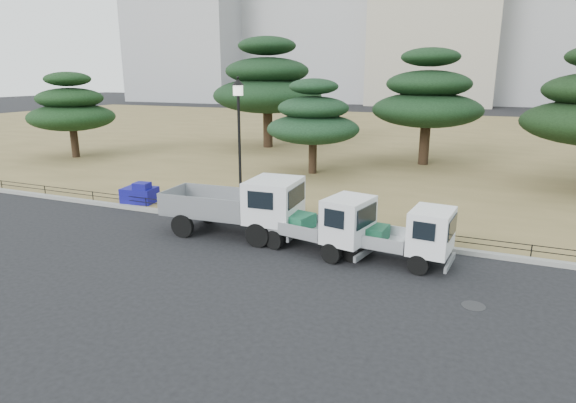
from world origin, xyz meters
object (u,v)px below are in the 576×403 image
at_px(truck_kei_rear, 402,235).
at_px(tarp_pile, 140,194).
at_px(truck_kei_front, 323,223).
at_px(truck_large, 240,203).
at_px(street_lamp, 239,126).

relative_size(truck_kei_rear, tarp_pile, 2.34).
bearing_deg(truck_kei_front, truck_large, -175.70).
xyz_separation_m(truck_kei_rear, tarp_pile, (-11.98, 2.25, -0.39)).
bearing_deg(truck_large, truck_kei_front, -10.06).
bearing_deg(truck_kei_rear, truck_large, -178.47).
distance_m(truck_kei_front, tarp_pile, 9.70).
xyz_separation_m(truck_kei_front, tarp_pile, (-9.42, 2.29, -0.45)).
bearing_deg(truck_large, street_lamp, 114.28).
relative_size(truck_kei_rear, street_lamp, 0.67).
relative_size(truck_kei_front, street_lamp, 0.73).
distance_m(truck_kei_rear, tarp_pile, 12.20).
height_order(truck_large, truck_kei_rear, truck_large).
bearing_deg(truck_kei_front, tarp_pile, 177.79).
distance_m(truck_large, truck_kei_front, 3.36).
xyz_separation_m(street_lamp, tarp_pile, (-5.32, 0.37, -3.27)).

